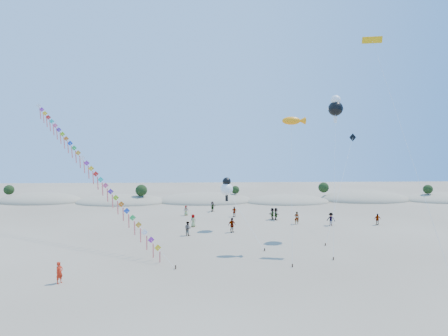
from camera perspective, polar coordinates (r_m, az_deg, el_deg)
ground at (r=29.83m, az=-3.93°, el=-18.92°), size 160.00×160.00×0.00m
dune_ridge at (r=73.51m, az=-2.11°, el=-5.03°), size 145.30×11.49×5.57m
kite_train at (r=47.21m, az=-20.10°, el=0.51°), size 21.71×21.12×17.81m
fish_kite at (r=41.34m, az=10.59°, el=7.03°), size 2.75×7.03×14.35m
cartoon_kite_low at (r=49.45m, az=0.41°, el=-2.98°), size 4.46×10.94×6.97m
cartoon_kite_high at (r=48.13m, az=16.64°, el=8.89°), size 4.28×10.69×17.32m
parafoil_kite at (r=46.20m, az=21.84°, el=17.05°), size 4.12×10.85×23.24m
dark_kite at (r=51.14m, az=18.19°, el=0.99°), size 7.14×9.81×12.80m
flyer_foreground at (r=34.63m, az=-23.79°, el=-14.37°), size 0.69×0.78×1.79m
beachgoers at (r=54.89m, az=4.82°, el=-7.32°), size 28.16×17.29×1.89m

